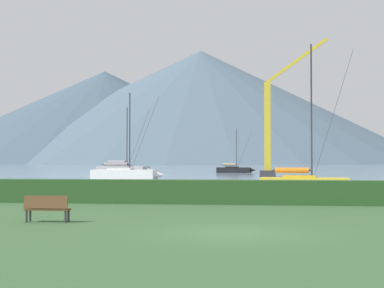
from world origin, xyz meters
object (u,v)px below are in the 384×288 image
object	(u,v)px
sailboat_slip_1	(125,174)
dock_crane	(271,132)
sailboat_slip_8	(234,170)
park_bench_under_tree	(47,207)
sailboat_slip_5	(306,183)
sailboat_slip_7	(124,170)

from	to	relation	value
sailboat_slip_1	dock_crane	world-z (taller)	dock_crane
sailboat_slip_8	park_bench_under_tree	distance (m)	74.79
park_bench_under_tree	dock_crane	size ratio (longest dim) A/B	0.09
sailboat_slip_5	sailboat_slip_8	bearing A→B (deg)	103.57
sailboat_slip_7	park_bench_under_tree	distance (m)	63.52
sailboat_slip_5	park_bench_under_tree	size ratio (longest dim) A/B	6.48
sailboat_slip_7	dock_crane	bearing A→B (deg)	-8.55
park_bench_under_tree	sailboat_slip_1	bearing A→B (deg)	98.98
dock_crane	park_bench_under_tree	bearing A→B (deg)	-99.79
sailboat_slip_8	sailboat_slip_7	bearing A→B (deg)	-135.55
sailboat_slip_7	dock_crane	distance (m)	23.61
sailboat_slip_1	sailboat_slip_5	world-z (taller)	sailboat_slip_5
sailboat_slip_1	park_bench_under_tree	bearing A→B (deg)	-77.05
sailboat_slip_5	park_bench_under_tree	distance (m)	23.07
sailboat_slip_1	sailboat_slip_7	world-z (taller)	sailboat_slip_7
sailboat_slip_5	sailboat_slip_7	distance (m)	47.80
sailboat_slip_5	sailboat_slip_8	world-z (taller)	sailboat_slip_5
sailboat_slip_8	dock_crane	bearing A→B (deg)	-68.66
sailboat_slip_5	sailboat_slip_7	bearing A→B (deg)	124.90
sailboat_slip_1	sailboat_slip_8	world-z (taller)	sailboat_slip_1
sailboat_slip_5	sailboat_slip_8	xyz separation A→B (m)	(-6.97, 54.30, -0.06)
dock_crane	sailboat_slip_1	bearing A→B (deg)	-140.99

